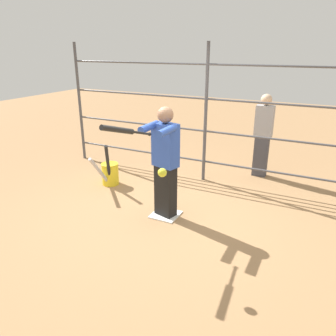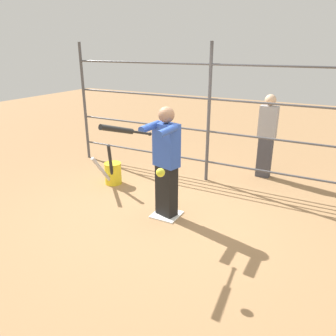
{
  "view_description": "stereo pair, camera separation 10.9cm",
  "coord_description": "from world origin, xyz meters",
  "px_view_note": "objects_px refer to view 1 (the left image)",
  "views": [
    {
      "loc": [
        -2.01,
        3.94,
        2.41
      ],
      "look_at": [
        -0.26,
        0.43,
        0.95
      ],
      "focal_mm": 35.0,
      "sensor_mm": 36.0,
      "label": 1
    },
    {
      "loc": [
        -2.11,
        3.89,
        2.41
      ],
      "look_at": [
        -0.26,
        0.43,
        0.95
      ],
      "focal_mm": 35.0,
      "sensor_mm": 36.0,
      "label": 2
    }
  ],
  "objects_px": {
    "batter": "(165,160)",
    "bat_bucket": "(109,173)",
    "bystander_behind_fence": "(263,135)",
    "baseball_bat_swinging": "(122,130)",
    "softball_in_flight": "(162,173)"
  },
  "relations": [
    {
      "from": "batter",
      "to": "bat_bucket",
      "type": "bearing_deg",
      "value": -22.52
    },
    {
      "from": "bystander_behind_fence",
      "to": "baseball_bat_swinging",
      "type": "bearing_deg",
      "value": 72.61
    },
    {
      "from": "batter",
      "to": "bat_bucket",
      "type": "height_order",
      "value": "batter"
    },
    {
      "from": "bat_bucket",
      "to": "bystander_behind_fence",
      "type": "distance_m",
      "value": 2.99
    },
    {
      "from": "softball_in_flight",
      "to": "bat_bucket",
      "type": "bearing_deg",
      "value": -40.3
    },
    {
      "from": "baseball_bat_swinging",
      "to": "bat_bucket",
      "type": "height_order",
      "value": "baseball_bat_swinging"
    },
    {
      "from": "softball_in_flight",
      "to": "bat_bucket",
      "type": "height_order",
      "value": "softball_in_flight"
    },
    {
      "from": "baseball_bat_swinging",
      "to": "softball_in_flight",
      "type": "xyz_separation_m",
      "value": [
        -0.6,
        0.17,
        -0.35
      ]
    },
    {
      "from": "batter",
      "to": "baseball_bat_swinging",
      "type": "distance_m",
      "value": 1.09
    },
    {
      "from": "bat_bucket",
      "to": "batter",
      "type": "bearing_deg",
      "value": 157.48
    },
    {
      "from": "baseball_bat_swinging",
      "to": "bystander_behind_fence",
      "type": "relative_size",
      "value": 0.5
    },
    {
      "from": "baseball_bat_swinging",
      "to": "bystander_behind_fence",
      "type": "xyz_separation_m",
      "value": [
        -1.01,
        -3.22,
        -0.68
      ]
    },
    {
      "from": "baseball_bat_swinging",
      "to": "bystander_behind_fence",
      "type": "bearing_deg",
      "value": -107.39
    },
    {
      "from": "baseball_bat_swinging",
      "to": "bystander_behind_fence",
      "type": "distance_m",
      "value": 3.44
    },
    {
      "from": "batter",
      "to": "bat_bucket",
      "type": "relative_size",
      "value": 1.97
    }
  ]
}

